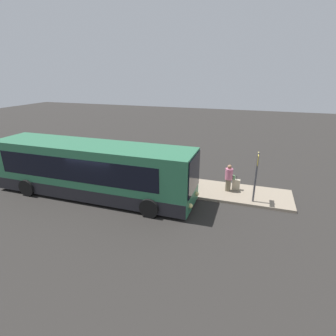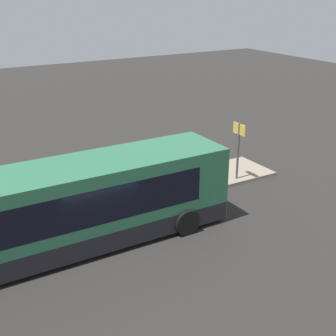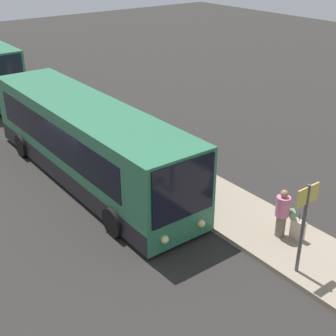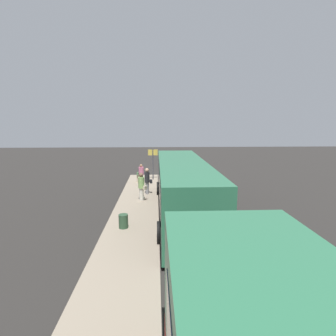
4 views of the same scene
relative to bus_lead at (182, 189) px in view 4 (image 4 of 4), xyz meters
name	(u,v)px [view 4 (image 4 of 4)]	position (x,y,z in m)	size (l,w,h in m)	color
ground	(186,211)	(0.67, -0.30, -1.47)	(80.00, 80.00, 0.00)	#2B2826
platform	(136,210)	(0.67, 2.59, -1.40)	(20.00, 2.58, 0.14)	gray
bus_lead	(182,189)	(0.00, 0.00, 0.00)	(11.51, 2.80, 2.97)	#2D704C
passenger_boarding	(141,186)	(2.37, 2.36, -0.37)	(0.58, 0.65, 1.77)	silver
passenger_waiting	(141,173)	(7.17, 2.67, -0.50)	(0.65, 0.68, 1.57)	#6B604C
passenger_with_bags	(147,180)	(3.88, 2.05, -0.33)	(0.40, 0.56, 1.81)	gray
suitcase	(138,178)	(7.59, 2.95, -1.02)	(0.43, 0.21, 0.86)	beige
sign_post	(153,160)	(8.57, 1.71, 0.40)	(0.10, 0.82, 2.67)	#4C4C51
trash_bin	(123,221)	(-2.05, 2.97, -1.01)	(0.44, 0.44, 0.65)	#2D4C33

